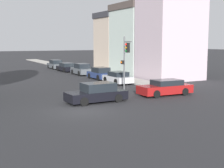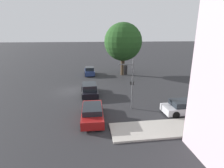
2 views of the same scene
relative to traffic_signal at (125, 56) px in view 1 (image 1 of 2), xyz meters
name	(u,v)px [view 1 (image 1 of 2)]	position (x,y,z in m)	size (l,w,h in m)	color
ground_plane	(84,110)	(-6.76, -6.16, -3.33)	(300.00, 300.00, 0.00)	#28282B
sidewalk_strip	(70,68)	(4.47, 27.59, -3.26)	(2.73, 60.00, 0.15)	#ADA89E
rowhouse_backdrop	(145,37)	(9.71, 11.48, 2.02)	(8.25, 18.62, 12.48)	#B29EA8
traffic_signal	(125,56)	(0.00, 0.00, 0.00)	(0.53, 1.63, 5.14)	#515456
crossing_car_1	(97,93)	(-4.79, -3.91, -2.63)	(4.73, 2.14, 1.50)	black
crossing_car_2	(165,88)	(1.87, -3.76, -2.68)	(4.82, 2.08, 1.35)	maroon
parked_car_0	(118,78)	(1.90, 4.96, -2.68)	(2.04, 3.99, 1.35)	#B7B7BC
parked_car_1	(100,74)	(1.95, 9.62, -2.63)	(2.07, 4.12, 1.50)	navy
parked_car_2	(82,70)	(1.84, 15.54, -2.58)	(1.97, 4.27, 1.61)	#4C5156
parked_car_3	(66,67)	(1.70, 21.60, -2.69)	(2.09, 4.74, 1.35)	black
parked_car_4	(55,65)	(1.69, 27.36, -2.62)	(1.98, 4.78, 1.54)	#4C5156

